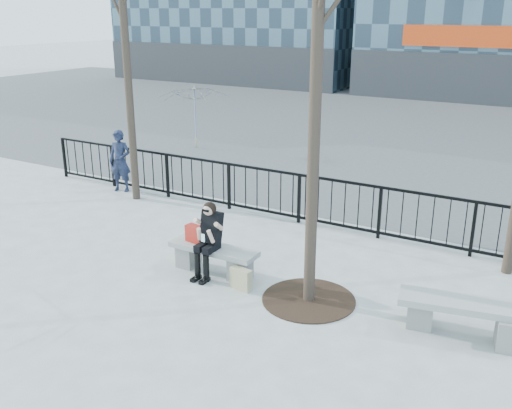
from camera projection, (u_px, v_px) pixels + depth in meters
The scene contains 11 objects.
ground at pixel (214, 272), 10.12m from camera, with size 120.00×120.00×0.00m, color gray.
street_surface at pixel (428, 128), 22.39m from camera, with size 60.00×23.00×0.01m, color #474747.
railing at pixel (291, 197), 12.40m from camera, with size 14.00×0.06×1.10m.
tree_grate at pixel (309, 300), 9.13m from camera, with size 1.50×1.50×0.02m, color black.
bench_main at pixel (214, 256), 10.02m from camera, with size 1.65×0.46×0.49m.
bench_second at pixel (465, 315), 8.05m from camera, with size 1.84×0.51×0.55m.
seated_woman at pixel (208, 240), 9.77m from camera, with size 0.50×0.64×1.34m.
handbag at pixel (196, 234), 10.12m from camera, with size 0.37×0.17×0.30m, color #AD1F15.
shopping_bag at pixel (241, 279), 9.45m from camera, with size 0.39×0.14×0.37m, color #C4BA8B.
standing_man at pixel (120, 161), 14.41m from camera, with size 0.58×0.38×1.57m, color black.
vendor_umbrella at pixel (194, 117), 18.78m from camera, with size 2.29×2.34×2.11m, color yellow.
Camera 1 is at (5.26, -7.57, 4.42)m, focal length 40.00 mm.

